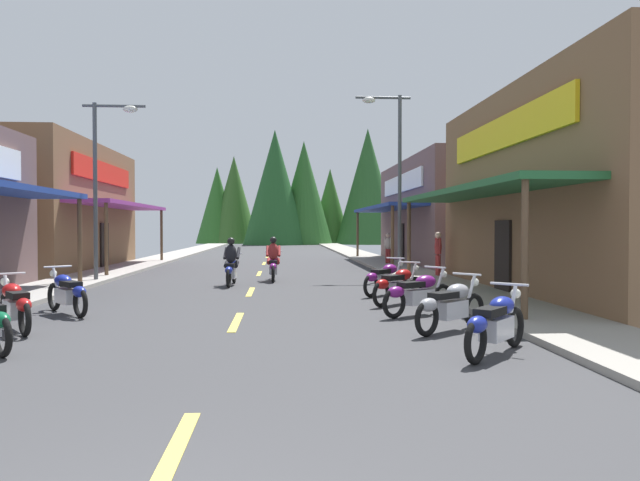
{
  "coord_description": "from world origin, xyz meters",
  "views": [
    {
      "loc": [
        0.9,
        -2.78,
        1.9
      ],
      "look_at": [
        3.03,
        29.35,
        1.18
      ],
      "focal_mm": 32.89,
      "sensor_mm": 36.0,
      "label": 1
    }
  ],
  "objects_px": {
    "motorcycle_parked_right_3": "(398,285)",
    "pedestrian_browsing": "(388,247)",
    "motorcycle_parked_right_4": "(385,278)",
    "pedestrian_by_shop": "(438,251)",
    "motorcycle_parked_left_3": "(67,292)",
    "rider_cruising_trailing": "(273,262)",
    "streetlamp_left": "(105,166)",
    "streetlamp_right": "(392,161)",
    "motorcycle_parked_right_0": "(496,323)",
    "rider_cruising_lead": "(231,266)",
    "motorcycle_parked_left_2": "(15,304)",
    "motorcycle_parked_right_1": "(451,305)",
    "motorcycle_parked_right_2": "(418,293)"
  },
  "relations": [
    {
      "from": "motorcycle_parked_right_3",
      "to": "pedestrian_browsing",
      "type": "distance_m",
      "value": 14.83
    },
    {
      "from": "motorcycle_parked_right_4",
      "to": "pedestrian_by_shop",
      "type": "xyz_separation_m",
      "value": [
        2.9,
        5.16,
        0.52
      ]
    },
    {
      "from": "motorcycle_parked_left_3",
      "to": "pedestrian_browsing",
      "type": "height_order",
      "value": "pedestrian_browsing"
    },
    {
      "from": "motorcycle_parked_right_4",
      "to": "rider_cruising_trailing",
      "type": "distance_m",
      "value": 5.6
    },
    {
      "from": "streetlamp_left",
      "to": "motorcycle_parked_right_4",
      "type": "distance_m",
      "value": 10.49
    },
    {
      "from": "motorcycle_parked_right_3",
      "to": "streetlamp_right",
      "type": "bearing_deg",
      "value": 35.52
    },
    {
      "from": "streetlamp_left",
      "to": "motorcycle_parked_right_0",
      "type": "distance_m",
      "value": 15.52
    },
    {
      "from": "motorcycle_parked_left_3",
      "to": "pedestrian_by_shop",
      "type": "bearing_deg",
      "value": -91.74
    },
    {
      "from": "motorcycle_parked_right_4",
      "to": "rider_cruising_lead",
      "type": "height_order",
      "value": "rider_cruising_lead"
    },
    {
      "from": "streetlamp_left",
      "to": "motorcycle_parked_left_2",
      "type": "xyz_separation_m",
      "value": [
        1.14,
        -9.43,
        -3.51
      ]
    },
    {
      "from": "motorcycle_parked_right_0",
      "to": "pedestrian_by_shop",
      "type": "relative_size",
      "value": 0.96
    },
    {
      "from": "motorcycle_parked_right_4",
      "to": "motorcycle_parked_left_3",
      "type": "bearing_deg",
      "value": 155.74
    },
    {
      "from": "motorcycle_parked_right_4",
      "to": "motorcycle_parked_left_2",
      "type": "relative_size",
      "value": 0.91
    },
    {
      "from": "motorcycle_parked_right_1",
      "to": "pedestrian_by_shop",
      "type": "distance_m",
      "value": 11.27
    },
    {
      "from": "rider_cruising_trailing",
      "to": "pedestrian_browsing",
      "type": "distance_m",
      "value": 9.79
    },
    {
      "from": "streetlamp_right",
      "to": "motorcycle_parked_left_2",
      "type": "distance_m",
      "value": 14.92
    },
    {
      "from": "streetlamp_left",
      "to": "streetlamp_right",
      "type": "relative_size",
      "value": 0.89
    },
    {
      "from": "motorcycle_parked_left_2",
      "to": "motorcycle_parked_left_3",
      "type": "relative_size",
      "value": 1.06
    },
    {
      "from": "rider_cruising_lead",
      "to": "rider_cruising_trailing",
      "type": "bearing_deg",
      "value": -37.41
    },
    {
      "from": "motorcycle_parked_right_2",
      "to": "motorcycle_parked_right_3",
      "type": "height_order",
      "value": "same"
    },
    {
      "from": "motorcycle_parked_right_3",
      "to": "motorcycle_parked_right_4",
      "type": "relative_size",
      "value": 0.98
    },
    {
      "from": "motorcycle_parked_right_2",
      "to": "motorcycle_parked_left_3",
      "type": "distance_m",
      "value": 7.63
    },
    {
      "from": "motorcycle_parked_right_1",
      "to": "motorcycle_parked_right_3",
      "type": "relative_size",
      "value": 1.07
    },
    {
      "from": "motorcycle_parked_right_4",
      "to": "motorcycle_parked_left_2",
      "type": "distance_m",
      "value": 9.34
    },
    {
      "from": "motorcycle_parked_left_3",
      "to": "rider_cruising_lead",
      "type": "bearing_deg",
      "value": -66.59
    },
    {
      "from": "rider_cruising_lead",
      "to": "motorcycle_parked_right_0",
      "type": "bearing_deg",
      "value": -153.93
    },
    {
      "from": "streetlamp_right",
      "to": "rider_cruising_lead",
      "type": "bearing_deg",
      "value": -152.81
    },
    {
      "from": "motorcycle_parked_right_2",
      "to": "rider_cruising_lead",
      "type": "height_order",
      "value": "rider_cruising_lead"
    },
    {
      "from": "motorcycle_parked_right_4",
      "to": "rider_cruising_lead",
      "type": "relative_size",
      "value": 0.76
    },
    {
      "from": "rider_cruising_lead",
      "to": "pedestrian_by_shop",
      "type": "height_order",
      "value": "pedestrian_by_shop"
    },
    {
      "from": "streetlamp_right",
      "to": "motorcycle_parked_right_1",
      "type": "bearing_deg",
      "value": -95.63
    },
    {
      "from": "motorcycle_parked_right_3",
      "to": "motorcycle_parked_right_0",
      "type": "bearing_deg",
      "value": -131.84
    },
    {
      "from": "motorcycle_parked_right_3",
      "to": "motorcycle_parked_left_2",
      "type": "bearing_deg",
      "value": 157.62
    },
    {
      "from": "motorcycle_parked_left_2",
      "to": "motorcycle_parked_left_3",
      "type": "height_order",
      "value": "same"
    },
    {
      "from": "streetlamp_left",
      "to": "motorcycle_parked_right_3",
      "type": "distance_m",
      "value": 11.41
    },
    {
      "from": "pedestrian_browsing",
      "to": "rider_cruising_trailing",
      "type": "bearing_deg",
      "value": 28.13
    },
    {
      "from": "motorcycle_parked_right_4",
      "to": "pedestrian_by_shop",
      "type": "distance_m",
      "value": 5.94
    },
    {
      "from": "streetlamp_right",
      "to": "rider_cruising_trailing",
      "type": "relative_size",
      "value": 3.24
    },
    {
      "from": "rider_cruising_lead",
      "to": "pedestrian_browsing",
      "type": "distance_m",
      "value": 11.9
    },
    {
      "from": "streetlamp_right",
      "to": "motorcycle_parked_right_3",
      "type": "relative_size",
      "value": 4.36
    },
    {
      "from": "pedestrian_by_shop",
      "to": "pedestrian_browsing",
      "type": "height_order",
      "value": "pedestrian_by_shop"
    },
    {
      "from": "streetlamp_right",
      "to": "motorcycle_parked_right_0",
      "type": "relative_size",
      "value": 4.19
    },
    {
      "from": "pedestrian_by_shop",
      "to": "streetlamp_right",
      "type": "bearing_deg",
      "value": -29.19
    },
    {
      "from": "motorcycle_parked_right_2",
      "to": "rider_cruising_lead",
      "type": "distance_m",
      "value": 8.15
    },
    {
      "from": "streetlamp_right",
      "to": "motorcycle_parked_left_2",
      "type": "bearing_deg",
      "value": -129.21
    },
    {
      "from": "motorcycle_parked_right_0",
      "to": "motorcycle_parked_right_2",
      "type": "bearing_deg",
      "value": 45.37
    },
    {
      "from": "motorcycle_parked_right_3",
      "to": "motorcycle_parked_left_3",
      "type": "relative_size",
      "value": 0.93
    },
    {
      "from": "motorcycle_parked_right_1",
      "to": "motorcycle_parked_left_3",
      "type": "relative_size",
      "value": 1.01
    },
    {
      "from": "motorcycle_parked_right_2",
      "to": "rider_cruising_trailing",
      "type": "xyz_separation_m",
      "value": [
        -3.23,
        8.38,
        0.17
      ]
    },
    {
      "from": "streetlamp_left",
      "to": "motorcycle_parked_left_3",
      "type": "relative_size",
      "value": 3.61
    }
  ]
}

